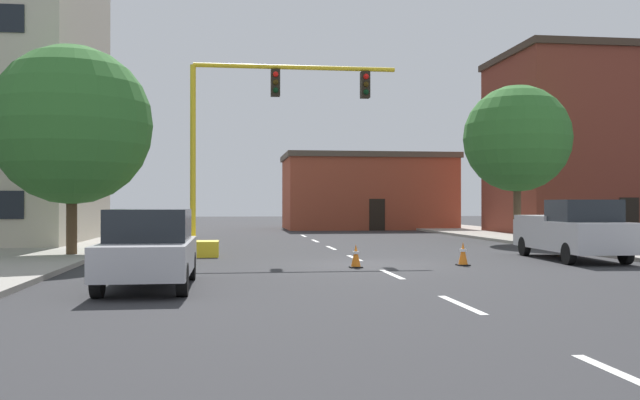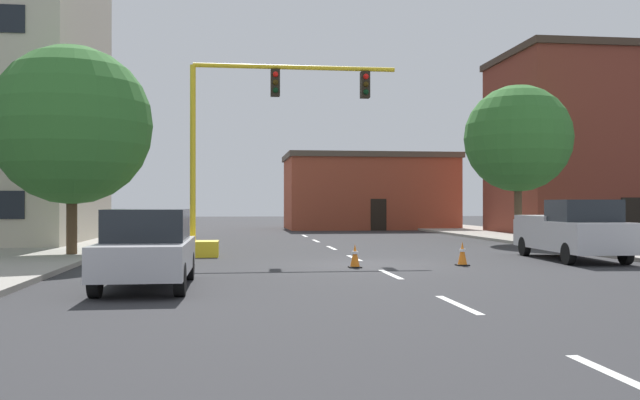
% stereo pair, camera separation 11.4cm
% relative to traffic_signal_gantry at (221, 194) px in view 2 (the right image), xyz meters
% --- Properties ---
extents(ground_plane, '(160.00, 160.00, 0.00)m').
position_rel_traffic_signal_gantry_xyz_m(ground_plane, '(4.53, -3.84, -2.19)').
color(ground_plane, '#2D2D30').
extents(sidewalk_left, '(6.00, 56.00, 0.14)m').
position_rel_traffic_signal_gantry_xyz_m(sidewalk_left, '(-7.16, 4.16, -2.12)').
color(sidewalk_left, '#9E998E').
rests_on(sidewalk_left, ground_plane).
extents(sidewalk_right, '(6.00, 56.00, 0.14)m').
position_rel_traffic_signal_gantry_xyz_m(sidewalk_right, '(16.21, 4.16, -2.12)').
color(sidewalk_right, '#9E998E').
rests_on(sidewalk_right, ground_plane).
extents(lane_stripe_seg_0, '(0.16, 2.40, 0.01)m').
position_rel_traffic_signal_gantry_xyz_m(lane_stripe_seg_0, '(4.53, -17.84, -2.18)').
color(lane_stripe_seg_0, silver).
rests_on(lane_stripe_seg_0, ground_plane).
extents(lane_stripe_seg_1, '(0.16, 2.40, 0.01)m').
position_rel_traffic_signal_gantry_xyz_m(lane_stripe_seg_1, '(4.53, -12.34, -2.18)').
color(lane_stripe_seg_1, silver).
rests_on(lane_stripe_seg_1, ground_plane).
extents(lane_stripe_seg_2, '(0.16, 2.40, 0.01)m').
position_rel_traffic_signal_gantry_xyz_m(lane_stripe_seg_2, '(4.53, -6.84, -2.18)').
color(lane_stripe_seg_2, silver).
rests_on(lane_stripe_seg_2, ground_plane).
extents(lane_stripe_seg_3, '(0.16, 2.40, 0.01)m').
position_rel_traffic_signal_gantry_xyz_m(lane_stripe_seg_3, '(4.53, -1.34, -2.18)').
color(lane_stripe_seg_3, silver).
rests_on(lane_stripe_seg_3, ground_plane).
extents(lane_stripe_seg_4, '(0.16, 2.40, 0.01)m').
position_rel_traffic_signal_gantry_xyz_m(lane_stripe_seg_4, '(4.53, 4.16, -2.18)').
color(lane_stripe_seg_4, silver).
rests_on(lane_stripe_seg_4, ground_plane).
extents(lane_stripe_seg_5, '(0.16, 2.40, 0.01)m').
position_rel_traffic_signal_gantry_xyz_m(lane_stripe_seg_5, '(4.53, 9.66, -2.18)').
color(lane_stripe_seg_5, silver).
rests_on(lane_stripe_seg_5, ground_plane).
extents(lane_stripe_seg_6, '(0.16, 2.40, 0.01)m').
position_rel_traffic_signal_gantry_xyz_m(lane_stripe_seg_6, '(4.53, 15.16, -2.18)').
color(lane_stripe_seg_6, silver).
rests_on(lane_stripe_seg_6, ground_plane).
extents(building_brick_center, '(12.38, 7.59, 5.51)m').
position_rel_traffic_signal_gantry_xyz_m(building_brick_center, '(10.42, 26.02, 0.58)').
color(building_brick_center, brown).
rests_on(building_brick_center, ground_plane).
extents(building_row_right, '(10.83, 8.45, 10.82)m').
position_rel_traffic_signal_gantry_xyz_m(building_row_right, '(21.74, 14.40, 3.23)').
color(building_row_right, brown).
rests_on(building_row_right, ground_plane).
extents(traffic_signal_gantry, '(8.14, 1.20, 6.83)m').
position_rel_traffic_signal_gantry_xyz_m(traffic_signal_gantry, '(0.00, 0.00, 0.00)').
color(traffic_signal_gantry, yellow).
rests_on(traffic_signal_gantry, ground_plane).
extents(tree_right_mid, '(5.09, 5.09, 7.52)m').
position_rel_traffic_signal_gantry_xyz_m(tree_right_mid, '(13.89, 6.83, 2.78)').
color(tree_right_mid, brown).
rests_on(tree_right_mid, ground_plane).
extents(tree_left_near, '(5.44, 5.44, 7.28)m').
position_rel_traffic_signal_gantry_xyz_m(tree_left_near, '(-5.07, -0.12, 2.37)').
color(tree_left_near, '#4C3823').
rests_on(tree_left_near, ground_plane).
extents(pickup_truck_silver, '(2.30, 5.50, 1.99)m').
position_rel_traffic_signal_gantry_xyz_m(pickup_truck_silver, '(11.52, -3.05, -1.21)').
color(pickup_truck_silver, '#BCBCC1').
rests_on(pickup_truck_silver, ground_plane).
extents(sedan_silver_near_left, '(1.88, 4.50, 1.74)m').
position_rel_traffic_signal_gantry_xyz_m(sedan_silver_near_left, '(-1.48, -8.99, -1.30)').
color(sedan_silver_near_left, '#B7B7BC').
rests_on(sedan_silver_near_left, ground_plane).
extents(traffic_cone_roadside_a, '(0.36, 0.36, 0.72)m').
position_rel_traffic_signal_gantry_xyz_m(traffic_cone_roadside_a, '(7.25, -4.59, -1.83)').
color(traffic_cone_roadside_a, black).
rests_on(traffic_cone_roadside_a, ground_plane).
extents(traffic_cone_roadside_b, '(0.36, 0.36, 0.69)m').
position_rel_traffic_signal_gantry_xyz_m(traffic_cone_roadside_b, '(3.92, -4.88, -1.85)').
color(traffic_cone_roadside_b, black).
rests_on(traffic_cone_roadside_b, ground_plane).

